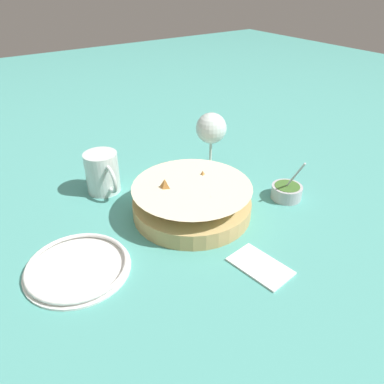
% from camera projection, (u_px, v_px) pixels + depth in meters
% --- Properties ---
extents(ground_plane, '(4.00, 4.00, 0.00)m').
position_uv_depth(ground_plane, '(187.00, 215.00, 0.85)').
color(ground_plane, teal).
extents(food_basket, '(0.27, 0.27, 0.09)m').
position_uv_depth(food_basket, '(192.00, 202.00, 0.84)').
color(food_basket, tan).
rests_on(food_basket, ground_plane).
extents(sauce_cup, '(0.08, 0.07, 0.11)m').
position_uv_depth(sauce_cup, '(287.00, 191.00, 0.91)').
color(sauce_cup, '#B7B7BC').
rests_on(sauce_cup, ground_plane).
extents(wine_glass, '(0.08, 0.08, 0.17)m').
position_uv_depth(wine_glass, '(211.00, 130.00, 0.97)').
color(wine_glass, silver).
rests_on(wine_glass, ground_plane).
extents(beer_mug, '(0.12, 0.08, 0.10)m').
position_uv_depth(beer_mug, '(103.00, 174.00, 0.92)').
color(beer_mug, silver).
rests_on(beer_mug, ground_plane).
extents(side_plate, '(0.20, 0.20, 0.01)m').
position_uv_depth(side_plate, '(78.00, 267.00, 0.70)').
color(side_plate, white).
rests_on(side_plate, ground_plane).
extents(napkin, '(0.12, 0.08, 0.01)m').
position_uv_depth(napkin, '(260.00, 265.00, 0.71)').
color(napkin, white).
rests_on(napkin, ground_plane).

